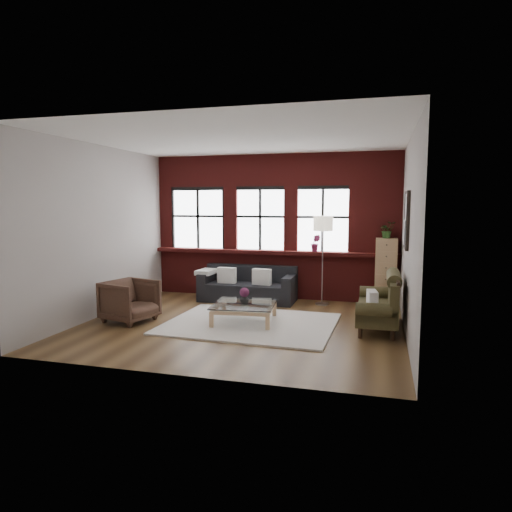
% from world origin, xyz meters
% --- Properties ---
extents(floor, '(5.50, 5.50, 0.00)m').
position_xyz_m(floor, '(0.00, 0.00, 0.00)').
color(floor, '#4B331B').
rests_on(floor, ground).
extents(ceiling, '(5.50, 5.50, 0.00)m').
position_xyz_m(ceiling, '(0.00, 0.00, 3.20)').
color(ceiling, white).
rests_on(ceiling, ground).
extents(wall_back, '(5.50, 0.00, 5.50)m').
position_xyz_m(wall_back, '(0.00, 2.50, 1.60)').
color(wall_back, '#A7A19B').
rests_on(wall_back, ground).
extents(wall_front, '(5.50, 0.00, 5.50)m').
position_xyz_m(wall_front, '(0.00, -2.50, 1.60)').
color(wall_front, '#A7A19B').
rests_on(wall_front, ground).
extents(wall_left, '(0.00, 5.00, 5.00)m').
position_xyz_m(wall_left, '(-2.75, 0.00, 1.60)').
color(wall_left, '#A7A19B').
rests_on(wall_left, ground).
extents(wall_right, '(0.00, 5.00, 5.00)m').
position_xyz_m(wall_right, '(2.75, 0.00, 1.60)').
color(wall_right, '#A7A19B').
rests_on(wall_right, ground).
extents(brick_backwall, '(5.50, 0.12, 3.20)m').
position_xyz_m(brick_backwall, '(0.00, 2.44, 1.60)').
color(brick_backwall, maroon).
rests_on(brick_backwall, floor).
extents(sill_ledge, '(5.50, 0.30, 0.08)m').
position_xyz_m(sill_ledge, '(0.00, 2.35, 1.04)').
color(sill_ledge, maroon).
rests_on(sill_ledge, brick_backwall).
extents(window_left, '(1.38, 0.10, 1.50)m').
position_xyz_m(window_left, '(-1.80, 2.45, 1.75)').
color(window_left, black).
rests_on(window_left, brick_backwall).
extents(window_mid, '(1.38, 0.10, 1.50)m').
position_xyz_m(window_mid, '(-0.30, 2.45, 1.75)').
color(window_mid, black).
rests_on(window_mid, brick_backwall).
extents(window_right, '(1.38, 0.10, 1.50)m').
position_xyz_m(window_right, '(1.10, 2.45, 1.75)').
color(window_right, black).
rests_on(window_right, brick_backwall).
extents(wall_poster, '(0.05, 0.74, 0.94)m').
position_xyz_m(wall_poster, '(2.72, 0.30, 1.85)').
color(wall_poster, black).
rests_on(wall_poster, wall_right).
extents(shag_rug, '(2.97, 2.37, 0.03)m').
position_xyz_m(shag_rug, '(0.15, 0.03, 0.02)').
color(shag_rug, beige).
rests_on(shag_rug, floor).
extents(dark_sofa, '(2.07, 0.84, 0.75)m').
position_xyz_m(dark_sofa, '(-0.44, 1.90, 0.37)').
color(dark_sofa, black).
rests_on(dark_sofa, floor).
extents(pillow_a, '(0.40, 0.15, 0.34)m').
position_xyz_m(pillow_a, '(-0.89, 1.80, 0.56)').
color(pillow_a, silver).
rests_on(pillow_a, dark_sofa).
extents(pillow_b, '(0.42, 0.19, 0.34)m').
position_xyz_m(pillow_b, '(-0.10, 1.80, 0.56)').
color(pillow_b, silver).
rests_on(pillow_b, dark_sofa).
extents(vintage_settee, '(0.74, 1.68, 0.89)m').
position_xyz_m(vintage_settee, '(2.30, 0.41, 0.45)').
color(vintage_settee, '#363119').
rests_on(vintage_settee, floor).
extents(pillow_settee, '(0.20, 0.40, 0.34)m').
position_xyz_m(pillow_settee, '(2.22, -0.10, 0.56)').
color(pillow_settee, silver).
rests_on(pillow_settee, vintage_settee).
extents(armchair, '(1.00, 0.99, 0.75)m').
position_xyz_m(armchair, '(-2.00, -0.32, 0.38)').
color(armchair, '#432C21').
rests_on(armchair, floor).
extents(coffee_table, '(1.19, 1.19, 0.36)m').
position_xyz_m(coffee_table, '(0.02, 0.11, 0.17)').
color(coffee_table, tan).
rests_on(coffee_table, shag_rug).
extents(vase, '(0.21, 0.21, 0.17)m').
position_xyz_m(vase, '(0.02, 0.11, 0.44)').
color(vase, '#B2B2B2').
rests_on(vase, coffee_table).
extents(flowers, '(0.17, 0.17, 0.17)m').
position_xyz_m(flowers, '(0.02, 0.11, 0.55)').
color(flowers, '#6A244C').
rests_on(flowers, vase).
extents(drawer_chest, '(0.43, 0.43, 1.41)m').
position_xyz_m(drawer_chest, '(2.45, 2.25, 0.70)').
color(drawer_chest, tan).
rests_on(drawer_chest, floor).
extents(potted_plant_top, '(0.38, 0.36, 0.34)m').
position_xyz_m(potted_plant_top, '(2.45, 2.25, 1.58)').
color(potted_plant_top, '#2D5923').
rests_on(potted_plant_top, drawer_chest).
extents(floor_lamp, '(0.40, 0.40, 2.01)m').
position_xyz_m(floor_lamp, '(1.17, 1.97, 1.00)').
color(floor_lamp, '#A5A5A8').
rests_on(floor_lamp, floor).
extents(sill_plant, '(0.21, 0.17, 0.38)m').
position_xyz_m(sill_plant, '(0.97, 2.32, 1.27)').
color(sill_plant, '#6A244C').
rests_on(sill_plant, sill_ledge).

